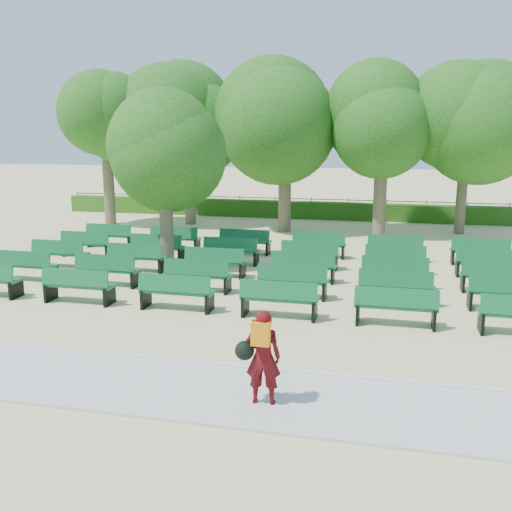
{
  "coord_description": "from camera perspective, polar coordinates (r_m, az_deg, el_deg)",
  "views": [
    {
      "loc": [
        5.14,
        -16.18,
        4.45
      ],
      "look_at": [
        1.56,
        -1.0,
        1.1
      ],
      "focal_mm": 40.0,
      "sensor_mm": 36.0,
      "label": 1
    }
  ],
  "objects": [
    {
      "name": "curb",
      "position": [
        12.01,
        -13.3,
        -9.7
      ],
      "size": [
        30.0,
        0.12,
        0.1
      ],
      "primitive_type": "cube",
      "color": "silver",
      "rests_on": "ground"
    },
    {
      "name": "ground",
      "position": [
        17.55,
        -4.22,
        -2.6
      ],
      "size": [
        120.0,
        120.0,
        0.0
      ],
      "primitive_type": "plane",
      "color": "#CCC387"
    },
    {
      "name": "tree_among",
      "position": [
        18.85,
        -9.18,
        10.13
      ],
      "size": [
        4.06,
        4.06,
        5.69
      ],
      "color": "brown",
      "rests_on": "ground"
    },
    {
      "name": "tree_line",
      "position": [
        27.04,
        2.13,
        2.65
      ],
      "size": [
        21.8,
        6.8,
        7.04
      ],
      "primitive_type": null,
      "color": "#245D19",
      "rests_on": "ground"
    },
    {
      "name": "hedge",
      "position": [
        30.87,
        3.58,
        4.66
      ],
      "size": [
        26.0,
        0.7,
        0.9
      ],
      "primitive_type": "cube",
      "color": "#2A5B17",
      "rests_on": "ground"
    },
    {
      "name": "paving",
      "position": [
        11.09,
        -15.99,
        -11.86
      ],
      "size": [
        30.0,
        2.2,
        0.06
      ],
      "primitive_type": "cube",
      "color": "#BABAB5",
      "rests_on": "ground"
    },
    {
      "name": "fence",
      "position": [
        31.32,
        3.7,
        3.93
      ],
      "size": [
        26.0,
        0.1,
        1.02
      ],
      "primitive_type": null,
      "color": "black",
      "rests_on": "ground"
    },
    {
      "name": "person",
      "position": [
        9.47,
        0.55,
        -9.93
      ],
      "size": [
        0.77,
        0.48,
        1.61
      ],
      "rotation": [
        0.0,
        0.0,
        3.23
      ],
      "color": "#480A0D",
      "rests_on": "ground"
    },
    {
      "name": "bench_array",
      "position": [
        17.87,
        0.32,
        -1.97
      ],
      "size": [
        1.96,
        0.73,
        1.21
      ],
      "rotation": [
        0.0,
        0.0,
        0.07
      ],
      "color": "#105B2F",
      "rests_on": "ground"
    }
  ]
}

